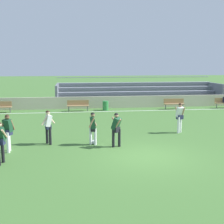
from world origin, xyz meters
TOP-DOWN VIEW (x-y plane):
  - ground_plane at (0.00, 0.00)m, footprint 160.00×160.00m
  - field_line_sideline at (0.00, 11.89)m, footprint 44.00×0.12m
  - sideline_wall at (0.00, 13.74)m, footprint 48.00×0.16m
  - bleacher_stand at (3.28, 16.15)m, footprint 16.00×3.65m
  - bench_far_right at (5.59, 12.46)m, footprint 1.80×0.40m
  - bench_centre_sideline at (-2.73, 12.46)m, footprint 1.80×0.40m
  - bench_far_left at (-9.00, 12.46)m, footprint 1.80×0.40m
  - trash_bin at (-0.42, 12.53)m, footprint 0.49×0.49m
  - player_dark_dropping_back at (-2.17, 2.11)m, footprint 0.44×0.45m
  - player_dark_wide_left at (-1.09, 1.57)m, footprint 0.55×0.68m
  - player_white_challenging at (-4.34, 2.46)m, footprint 0.66×0.48m
  - player_white_deep_cover at (2.92, 3.93)m, footprint 0.45×0.51m
  - player_dark_wide_right at (-6.03, 1.42)m, footprint 0.61×0.46m
  - player_dark_overlapping at (-5.98, -0.22)m, footprint 0.57×0.57m
  - soccer_ball at (-2.12, 2.19)m, footprint 0.22×0.22m

SIDE VIEW (x-z plane):
  - ground_plane at x=0.00m, z-range 0.00..0.00m
  - field_line_sideline at x=0.00m, z-range 0.00..0.01m
  - soccer_ball at x=-2.12m, z-range 0.00..0.22m
  - trash_bin at x=-0.42m, z-range 0.00..0.79m
  - sideline_wall at x=0.00m, z-range 0.00..1.05m
  - bench_far_right at x=5.59m, z-range 0.10..1.00m
  - bench_centre_sideline at x=-2.73m, z-range 0.10..1.00m
  - bench_far_left at x=-9.00m, z-range 0.10..1.00m
  - player_dark_dropping_back at x=-2.17m, z-range 0.15..1.76m
  - player_dark_wide_left at x=-1.09m, z-range 0.16..1.81m
  - player_white_challenging at x=-4.34m, z-range 0.16..1.86m
  - player_dark_wide_right at x=-6.03m, z-range 0.17..1.89m
  - player_white_deep_cover at x=2.92m, z-range 0.17..1.89m
  - player_dark_overlapping at x=-5.98m, z-range 0.17..1.90m
  - bleacher_stand at x=3.28m, z-range -0.21..2.34m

